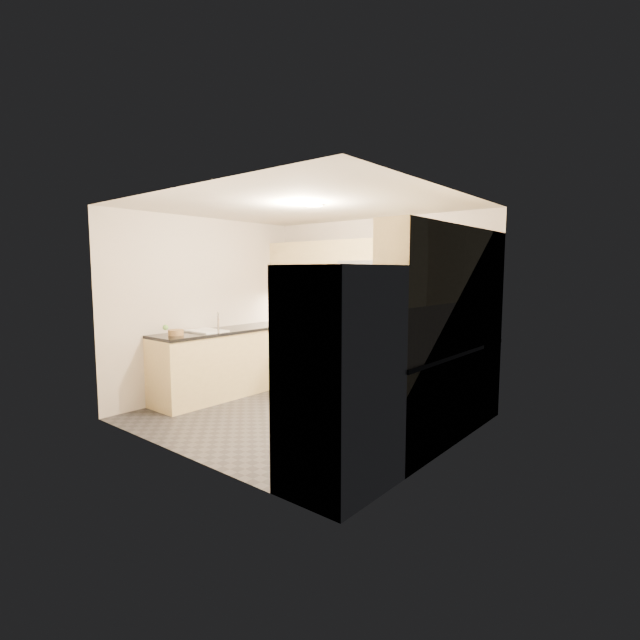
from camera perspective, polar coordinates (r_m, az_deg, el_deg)
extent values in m
cube|color=black|center=(5.71, -2.29, -11.84)|extent=(3.60, 3.20, 0.00)
cube|color=beige|center=(5.49, -2.40, 13.86)|extent=(3.60, 3.20, 0.02)
cube|color=beige|center=(6.73, 6.80, 1.70)|extent=(3.60, 0.02, 2.50)
cube|color=beige|center=(4.41, -16.38, -0.75)|extent=(3.60, 0.02, 2.50)
cube|color=beige|center=(6.79, -13.72, 1.61)|extent=(0.02, 3.20, 2.50)
cube|color=beige|center=(4.47, 15.10, -0.62)|extent=(0.02, 3.20, 2.50)
cube|color=#DCC284|center=(7.25, -1.86, -4.33)|extent=(1.42, 0.60, 0.90)
cube|color=#DCC284|center=(6.06, 13.89, -6.56)|extent=(1.42, 0.60, 0.90)
cube|color=#DCC284|center=(4.88, 12.34, -9.58)|extent=(0.60, 1.70, 0.90)
cube|color=#DCC284|center=(6.66, -12.00, -5.38)|extent=(0.60, 2.00, 0.90)
cube|color=black|center=(7.18, -1.87, -0.64)|extent=(1.42, 0.63, 0.04)
cube|color=black|center=(5.98, 14.01, -2.16)|extent=(1.42, 0.63, 0.04)
cube|color=black|center=(4.78, 12.46, -4.14)|extent=(0.63, 1.70, 0.04)
cube|color=black|center=(6.59, -12.09, -1.37)|extent=(0.63, 2.00, 0.04)
cube|color=#DCC284|center=(6.57, 6.03, 6.63)|extent=(3.60, 0.35, 0.75)
cube|color=#DCC284|center=(4.76, 14.75, 6.71)|extent=(0.35, 1.95, 0.75)
cube|color=#C5AF8E|center=(6.73, 6.77, 1.23)|extent=(3.60, 0.01, 0.51)
cube|color=#C5AF8E|center=(4.89, 17.22, -0.78)|extent=(0.01, 2.30, 0.51)
cube|color=#96979D|center=(6.57, 5.17, -5.39)|extent=(0.76, 0.65, 0.91)
cube|color=black|center=(6.50, 5.21, -1.40)|extent=(0.76, 0.65, 0.03)
cube|color=black|center=(6.31, 3.46, -5.90)|extent=(0.62, 0.02, 0.45)
cylinder|color=#B2B5BA|center=(6.24, 3.37, -3.50)|extent=(0.60, 0.02, 0.02)
cube|color=#93969A|center=(6.55, 5.89, 5.54)|extent=(0.76, 0.40, 0.40)
cube|color=black|center=(6.38, 4.87, 5.54)|extent=(0.60, 0.01, 0.28)
cube|color=#A8AAB0|center=(3.72, 2.51, -7.19)|extent=(0.70, 0.90, 1.80)
cylinder|color=#B2B5BA|center=(3.81, -3.61, -6.12)|extent=(0.02, 0.02, 1.20)
cylinder|color=#B2B5BA|center=(4.08, -0.13, -5.31)|extent=(0.02, 0.02, 1.20)
cube|color=white|center=(6.44, -13.82, -1.93)|extent=(0.52, 0.38, 0.16)
cylinder|color=silver|center=(6.21, -12.44, -0.33)|extent=(0.03, 0.03, 0.28)
cylinder|color=#5CA346|center=(5.71, 17.99, -1.62)|extent=(0.37, 0.37, 0.16)
cube|color=#EF5416|center=(6.84, 1.20, -0.75)|extent=(0.46, 0.37, 0.01)
cylinder|color=#A77E4E|center=(6.17, -17.32, -1.48)|extent=(0.24, 0.24, 0.07)
sphere|color=red|center=(6.12, -18.43, -0.83)|extent=(0.06, 0.06, 0.06)
sphere|color=#70B04B|center=(6.07, -18.48, -0.87)|extent=(0.07, 0.07, 0.07)
cube|color=silver|center=(6.28, 2.95, -5.02)|extent=(0.16, 0.04, 0.31)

